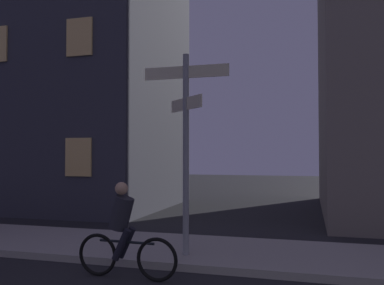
% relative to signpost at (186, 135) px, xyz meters
% --- Properties ---
extents(sidewalk_kerb, '(40.00, 2.64, 0.14)m').
position_rel_signpost_xyz_m(sidewalk_kerb, '(1.41, 0.66, -2.39)').
color(sidewalk_kerb, '#9E9991').
rests_on(sidewalk_kerb, ground_plane).
extents(signpost, '(1.72, 0.87, 3.90)m').
position_rel_signpost_xyz_m(signpost, '(0.00, 0.00, 0.00)').
color(signpost, gray).
rests_on(signpost, sidewalk_kerb).
extents(cyclist, '(1.82, 0.34, 1.61)m').
position_rel_signpost_xyz_m(cyclist, '(-0.70, -1.29, -1.71)').
color(cyclist, black).
rests_on(cyclist, ground_plane).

